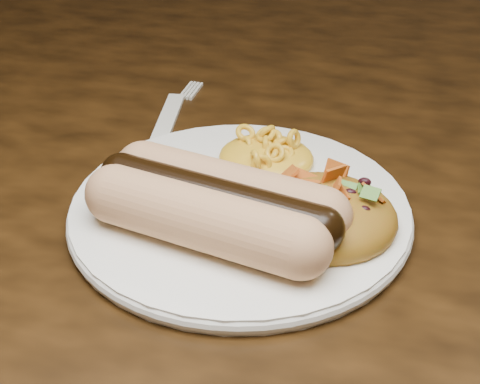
# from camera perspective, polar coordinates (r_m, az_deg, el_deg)

# --- Properties ---
(table) EXTENTS (1.60, 0.90, 0.75)m
(table) POSITION_cam_1_polar(r_m,az_deg,el_deg) (0.72, 5.55, -0.86)
(table) COLOR #39200B
(table) RESTS_ON floor
(plate) EXTENTS (0.30, 0.30, 0.01)m
(plate) POSITION_cam_1_polar(r_m,az_deg,el_deg) (0.53, 0.00, -1.49)
(plate) COLOR white
(plate) RESTS_ON table
(hotdog) EXTENTS (0.15, 0.10, 0.04)m
(hotdog) POSITION_cam_1_polar(r_m,az_deg,el_deg) (0.48, -1.88, -0.94)
(hotdog) COLOR tan
(hotdog) RESTS_ON plate
(mac_and_cheese) EXTENTS (0.08, 0.07, 0.03)m
(mac_and_cheese) POSITION_cam_1_polar(r_m,az_deg,el_deg) (0.56, 2.07, 3.56)
(mac_and_cheese) COLOR #EFA417
(mac_and_cheese) RESTS_ON plate
(sour_cream) EXTENTS (0.04, 0.04, 0.02)m
(sour_cream) POSITION_cam_1_polar(r_m,az_deg,el_deg) (0.55, -7.41, 2.05)
(sour_cream) COLOR white
(sour_cream) RESTS_ON plate
(taco_salad) EXTENTS (0.10, 0.10, 0.04)m
(taco_salad) POSITION_cam_1_polar(r_m,az_deg,el_deg) (0.50, 6.51, -0.89)
(taco_salad) COLOR #BA3612
(taco_salad) RESTS_ON plate
(fork) EXTENTS (0.04, 0.14, 0.00)m
(fork) POSITION_cam_1_polar(r_m,az_deg,el_deg) (0.66, -5.67, 5.57)
(fork) COLOR silver
(fork) RESTS_ON table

